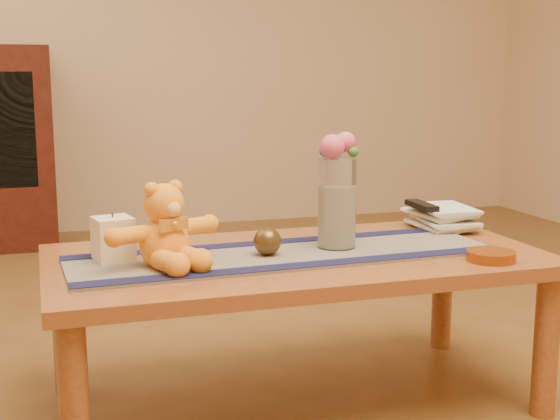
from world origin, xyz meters
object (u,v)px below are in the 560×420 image
object	(u,v)px
teddy_bear	(164,226)
amber_dish	(491,256)
glass_vase	(337,203)
bronze_ball	(267,241)
tv_remote	(422,205)
book_bottom	(420,227)
pillar_candle	(113,239)

from	to	relation	value
teddy_bear	amber_dish	xyz separation A→B (m)	(0.86, -0.20, -0.10)
glass_vase	bronze_ball	world-z (taller)	glass_vase
teddy_bear	tv_remote	distance (m)	0.90
glass_vase	amber_dish	world-z (taller)	glass_vase
teddy_bear	book_bottom	bearing A→B (deg)	-6.74
tv_remote	teddy_bear	bearing A→B (deg)	-164.51
pillar_candle	tv_remote	distance (m)	1.00
tv_remote	bronze_ball	bearing A→B (deg)	-159.80
pillar_candle	amber_dish	world-z (taller)	pillar_candle
book_bottom	pillar_candle	bearing A→B (deg)	-173.88
pillar_candle	bronze_ball	xyz separation A→B (m)	(0.41, -0.07, -0.02)
glass_vase	bronze_ball	xyz separation A→B (m)	(-0.22, -0.03, -0.09)
amber_dish	glass_vase	bearing A→B (deg)	144.44
teddy_bear	glass_vase	distance (m)	0.51
teddy_bear	bronze_ball	xyz separation A→B (m)	(0.29, 0.02, -0.07)
teddy_bear	book_bottom	world-z (taller)	teddy_bear
book_bottom	tv_remote	bearing A→B (deg)	-93.00
tv_remote	book_bottom	bearing A→B (deg)	90.00
teddy_bear	glass_vase	bearing A→B (deg)	-15.35
book_bottom	amber_dish	world-z (taller)	amber_dish
glass_vase	book_bottom	xyz separation A→B (m)	(0.36, 0.17, -0.13)
glass_vase	bronze_ball	size ratio (longest dim) A/B	3.34
bronze_ball	tv_remote	bearing A→B (deg)	18.67
amber_dish	pillar_candle	bearing A→B (deg)	163.41
teddy_bear	bronze_ball	world-z (taller)	teddy_bear
pillar_candle	glass_vase	world-z (taller)	glass_vase
glass_vase	amber_dish	xyz separation A→B (m)	(0.35, -0.25, -0.12)
amber_dish	tv_remote	bearing A→B (deg)	89.05
glass_vase	tv_remote	size ratio (longest dim) A/B	1.62
bronze_ball	tv_remote	world-z (taller)	tv_remote
book_bottom	tv_remote	distance (m)	0.08
pillar_candle	tv_remote	size ratio (longest dim) A/B	0.73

